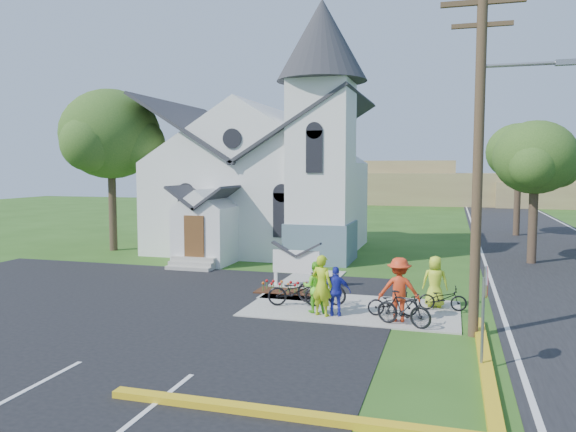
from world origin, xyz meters
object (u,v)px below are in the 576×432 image
(cyclist_2, at_px, (336,291))
(bike_4, at_px, (443,298))
(cyclist_4, at_px, (435,281))
(bike_1, at_px, (321,288))
(bike_2, at_px, (393,303))
(stop_sign, at_px, (485,295))
(cyclist_0, at_px, (322,285))
(cyclist_3, at_px, (399,289))
(church_sign, at_px, (296,262))
(bike_0, at_px, (296,291))
(utility_pole, at_px, (481,144))
(cyclist_1, at_px, (315,287))
(bike_3, at_px, (404,309))

(cyclist_2, distance_m, bike_4, 3.67)
(cyclist_2, distance_m, cyclist_4, 3.64)
(bike_1, height_order, bike_2, bike_1)
(stop_sign, height_order, cyclist_4, stop_sign)
(cyclist_0, distance_m, bike_4, 4.12)
(cyclist_3, bearing_deg, cyclist_2, -6.33)
(church_sign, distance_m, bike_0, 3.10)
(bike_0, bearing_deg, utility_pole, -119.73)
(bike_0, distance_m, cyclist_2, 1.83)
(cyclist_1, xyz_separation_m, bike_2, (2.47, 0.23, -0.42))
(cyclist_2, height_order, bike_3, cyclist_2)
(cyclist_0, bearing_deg, cyclist_1, -32.10)
(cyclist_0, bearing_deg, bike_1, -58.65)
(bike_3, bearing_deg, church_sign, 65.90)
(cyclist_2, relative_size, bike_2, 1.00)
(bike_2, height_order, bike_4, bike_2)
(utility_pole, distance_m, cyclist_2, 6.25)
(cyclist_2, distance_m, bike_3, 2.25)
(stop_sign, xyz_separation_m, bike_3, (-2.10, 3.00, -1.21))
(bike_4, bearing_deg, bike_1, 89.67)
(stop_sign, height_order, cyclist_0, stop_sign)
(cyclist_2, bearing_deg, bike_0, -39.60)
(cyclist_0, bearing_deg, bike_3, -172.51)
(cyclist_0, distance_m, cyclist_2, 0.49)
(bike_3, bearing_deg, bike_2, 42.20)
(bike_0, bearing_deg, bike_4, -93.69)
(cyclist_1, xyz_separation_m, bike_4, (3.99, 1.39, -0.43))
(church_sign, height_order, bike_2, church_sign)
(utility_pole, distance_m, stop_sign, 4.52)
(church_sign, relative_size, cyclist_3, 1.12)
(cyclist_0, relative_size, cyclist_2, 1.24)
(bike_2, bearing_deg, bike_3, -168.72)
(church_sign, distance_m, cyclist_0, 4.37)
(bike_1, bearing_deg, cyclist_0, -158.17)
(bike_0, distance_m, bike_2, 3.33)
(cyclist_2, xyz_separation_m, cyclist_3, (1.97, -0.03, 0.19))
(bike_2, relative_size, bike_3, 0.91)
(bike_0, height_order, bike_2, bike_0)
(cyclist_0, height_order, bike_2, cyclist_0)
(cyclist_4, bearing_deg, bike_0, 14.33)
(bike_1, height_order, cyclist_3, cyclist_3)
(church_sign, xyz_separation_m, cyclist_0, (1.93, -3.92, 0.00))
(bike_4, bearing_deg, church_sign, 64.78)
(bike_0, relative_size, cyclist_2, 1.20)
(utility_pole, bearing_deg, church_sign, 144.40)
(bike_2, bearing_deg, bike_1, 59.58)
(cyclist_1, height_order, cyclist_2, cyclist_1)
(utility_pole, xyz_separation_m, cyclist_1, (-4.93, 1.14, -4.52))
(cyclist_4, bearing_deg, cyclist_0, 31.90)
(church_sign, bearing_deg, cyclist_1, -65.41)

